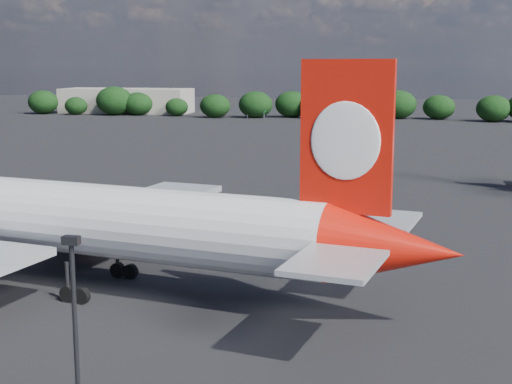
# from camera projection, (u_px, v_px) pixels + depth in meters

# --- Properties ---
(ground) EXTENTS (500.00, 500.00, 0.00)m
(ground) POSITION_uv_depth(u_px,v_px,m) (212.00, 184.00, 96.48)
(ground) COLOR black
(ground) RESTS_ON ground
(qantas_airliner) EXTENTS (50.07, 47.82, 16.38)m
(qantas_airliner) POSITION_uv_depth(u_px,v_px,m) (88.00, 221.00, 50.93)
(qantas_airliner) COLOR white
(qantas_airliner) RESTS_ON ground
(apron_lamp_post) EXTENTS (0.55, 0.30, 10.76)m
(apron_lamp_post) POSITION_uv_depth(u_px,v_px,m) (78.00, 377.00, 23.24)
(apron_lamp_post) COLOR black
(apron_lamp_post) RESTS_ON ground
(terminal_building) EXTENTS (42.00, 16.00, 8.00)m
(terminal_building) POSITION_uv_depth(u_px,v_px,m) (127.00, 101.00, 235.93)
(terminal_building) COLOR #9C9486
(terminal_building) RESTS_ON ground
(highway_sign) EXTENTS (6.00, 0.30, 4.50)m
(highway_sign) POSITION_uv_depth(u_px,v_px,m) (256.00, 108.00, 211.30)
(highway_sign) COLOR #146428
(highway_sign) RESTS_ON ground
(billboard_yellow) EXTENTS (5.00, 0.30, 5.50)m
(billboard_yellow) POSITION_uv_depth(u_px,v_px,m) (359.00, 106.00, 210.97)
(billboard_yellow) COLOR yellow
(billboard_yellow) RESTS_ON ground
(horizon_treeline) EXTENTS (202.12, 15.49, 9.09)m
(horizon_treeline) POSITION_uv_depth(u_px,v_px,m) (369.00, 106.00, 208.94)
(horizon_treeline) COLOR black
(horizon_treeline) RESTS_ON ground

